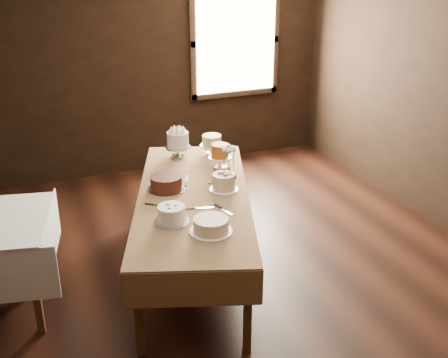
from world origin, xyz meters
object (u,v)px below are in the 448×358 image
cake_server_a (204,208)px  cake_server_b (227,211)px  display_table (193,200)px  cake_chocolate (166,183)px  cake_server_d (224,180)px  cake_meringue (178,145)px  cake_server_e (163,206)px  flower_vase (229,175)px  cake_swirl (172,215)px  cake_speckled (212,146)px  cake_flowers (224,183)px  cake_server_c (187,179)px  cake_caramel (220,158)px  cake_cream (211,226)px

cake_server_a → cake_server_b: same height
display_table → cake_chocolate: cake_chocolate is taller
cake_server_d → cake_server_a: bearing=-136.9°
cake_meringue → cake_server_e: cake_meringue is taller
display_table → flower_vase: 0.42m
cake_swirl → cake_server_b: size_ratio=1.25×
cake_speckled → cake_server_d: bearing=-102.1°
cake_chocolate → cake_flowers: cake_flowers is taller
cake_server_b → flower_vase: size_ratio=1.62×
display_table → cake_server_b: bearing=-72.3°
cake_chocolate → cake_flowers: bearing=-22.8°
cake_speckled → cake_swirl: cake_speckled is taller
cake_server_c → cake_server_a: bearing=-162.4°
cake_caramel → cake_server_c: (-0.39, -0.13, -0.11)m
cake_server_d → flower_vase: flower_vase is taller
cake_meringue → cake_server_a: cake_meringue is taller
cake_speckled → cake_chocolate: cake_speckled is taller
cake_cream → cake_server_e: size_ratio=1.37×
cake_caramel → cake_flowers: 0.52m
cake_server_b → cake_server_c: 0.77m
cake_server_a → cake_chocolate: bearing=125.2°
cake_chocolate → cake_server_c: (0.24, 0.16, -0.06)m
cake_server_e → flower_vase: bearing=60.8°
cake_flowers → cake_server_b: cake_flowers is taller
cake_caramel → cake_server_d: cake_caramel is taller
cake_chocolate → display_table: bearing=-43.0°
display_table → cake_flowers: cake_flowers is taller
cake_server_a → cake_server_e: bearing=167.8°
cake_cream → cake_server_d: (0.47, 0.88, -0.05)m
cake_server_d → cake_meringue: bearing=96.2°
cake_flowers → cake_server_c: bearing=122.4°
cake_meringue → cake_server_d: cake_meringue is taller
cake_caramel → flower_vase: 0.36m
cake_speckled → cake_caramel: (-0.07, -0.39, 0.01)m
cake_meringue → cake_server_c: size_ratio=1.28×
cake_meringue → cake_swirl: bearing=-110.0°
display_table → cake_flowers: size_ratio=9.33×
cake_meringue → cake_server_e: 1.17m
cake_swirl → cake_server_e: cake_swirl is taller
cake_caramel → cake_cream: 1.29m
flower_vase → cake_server_d: bearing=107.5°
cake_flowers → cake_server_b: 0.44m
display_table → flower_vase: (0.38, 0.11, 0.13)m
cake_server_c → display_table: bearing=-166.3°
cake_caramel → cake_server_c: 0.43m
cake_server_a → cake_server_c: same height
cake_chocolate → cake_server_b: cake_chocolate is taller
cake_speckled → cake_server_e: size_ratio=1.05×
cake_server_c → cake_server_d: (0.31, -0.16, 0.00)m
cake_speckled → cake_cream: 1.68m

